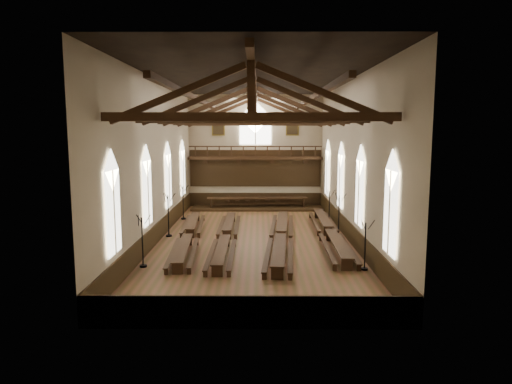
% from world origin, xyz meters
% --- Properties ---
extents(ground, '(26.00, 26.00, 0.00)m').
position_xyz_m(ground, '(0.00, 0.00, 0.00)').
color(ground, brown).
rests_on(ground, ground).
extents(room_walls, '(26.00, 26.00, 26.00)m').
position_xyz_m(room_walls, '(0.00, 0.00, 6.46)').
color(room_walls, '#BEAC90').
rests_on(room_walls, ground).
extents(wainscot_band, '(12.00, 26.00, 1.20)m').
position_xyz_m(wainscot_band, '(0.00, 0.00, 0.60)').
color(wainscot_band, '#30220E').
rests_on(wainscot_band, ground).
extents(side_windows, '(11.85, 19.80, 4.50)m').
position_xyz_m(side_windows, '(-0.00, -0.00, 3.74)').
color(side_windows, silver).
rests_on(side_windows, room_walls).
extents(end_window, '(2.80, 0.12, 3.80)m').
position_xyz_m(end_window, '(0.00, 12.90, 7.22)').
color(end_window, white).
rests_on(end_window, room_walls).
extents(minstrels_gallery, '(11.80, 1.24, 3.70)m').
position_xyz_m(minstrels_gallery, '(0.00, 12.66, 3.91)').
color(minstrels_gallery, '#372611').
rests_on(minstrels_gallery, room_walls).
extents(portraits, '(7.75, 0.09, 1.45)m').
position_xyz_m(portraits, '(0.00, 12.90, 7.10)').
color(portraits, brown).
rests_on(portraits, room_walls).
extents(roof_trusses, '(11.70, 25.70, 2.80)m').
position_xyz_m(roof_trusses, '(0.00, -0.00, 8.22)').
color(roof_trusses, '#372611').
rests_on(roof_trusses, room_walls).
extents(refectory_row_a, '(1.76, 13.64, 0.66)m').
position_xyz_m(refectory_row_a, '(-4.06, -0.47, 0.48)').
color(refectory_row_a, '#372611').
rests_on(refectory_row_a, ground).
extents(refectory_row_b, '(1.41, 13.67, 0.67)m').
position_xyz_m(refectory_row_b, '(-1.71, -0.80, 0.49)').
color(refectory_row_b, '#372611').
rests_on(refectory_row_b, ground).
extents(refectory_row_c, '(1.96, 14.26, 0.73)m').
position_xyz_m(refectory_row_c, '(1.68, -0.96, 0.53)').
color(refectory_row_c, '#372611').
rests_on(refectory_row_c, ground).
extents(refectory_row_d, '(1.62, 14.12, 0.72)m').
position_xyz_m(refectory_row_d, '(4.82, 0.38, 0.52)').
color(refectory_row_d, '#372611').
rests_on(refectory_row_d, ground).
extents(dais, '(11.40, 2.83, 0.19)m').
position_xyz_m(dais, '(0.18, 11.40, 0.09)').
color(dais, '#30220E').
rests_on(dais, ground).
extents(high_table, '(8.83, 1.51, 0.82)m').
position_xyz_m(high_table, '(0.18, 11.40, 0.89)').
color(high_table, '#372611').
rests_on(high_table, dais).
extents(high_chairs, '(5.85, 0.45, 0.91)m').
position_xyz_m(high_chairs, '(0.18, 12.24, 0.69)').
color(high_chairs, '#372611').
rests_on(high_chairs, dais).
extents(candelabrum_left_near, '(0.78, 0.81, 2.70)m').
position_xyz_m(candelabrum_left_near, '(-5.55, -5.76, 0.82)').
color(candelabrum_left_near, black).
rests_on(candelabrum_left_near, ground).
extents(candelabrum_left_mid, '(0.76, 0.88, 2.87)m').
position_xyz_m(candelabrum_left_mid, '(-5.55, 0.89, 0.87)').
color(candelabrum_left_mid, black).
rests_on(candelabrum_left_mid, ground).
extents(candelabrum_left_far, '(0.75, 0.83, 2.71)m').
position_xyz_m(candelabrum_left_far, '(-5.55, 6.68, 0.82)').
color(candelabrum_left_far, black).
rests_on(candelabrum_left_far, ground).
extents(candelabrum_right_near, '(0.69, 0.78, 2.53)m').
position_xyz_m(candelabrum_right_near, '(5.55, -6.18, 0.77)').
color(candelabrum_right_near, black).
rests_on(candelabrum_right_near, ground).
extents(candelabrum_right_mid, '(0.78, 0.87, 2.82)m').
position_xyz_m(candelabrum_right_mid, '(5.55, 1.25, 0.86)').
color(candelabrum_right_mid, black).
rests_on(candelabrum_right_mid, ground).
extents(candelabrum_right_far, '(0.74, 0.76, 2.53)m').
position_xyz_m(candelabrum_right_far, '(5.55, 5.33, 0.77)').
color(candelabrum_right_far, black).
rests_on(candelabrum_right_far, ground).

